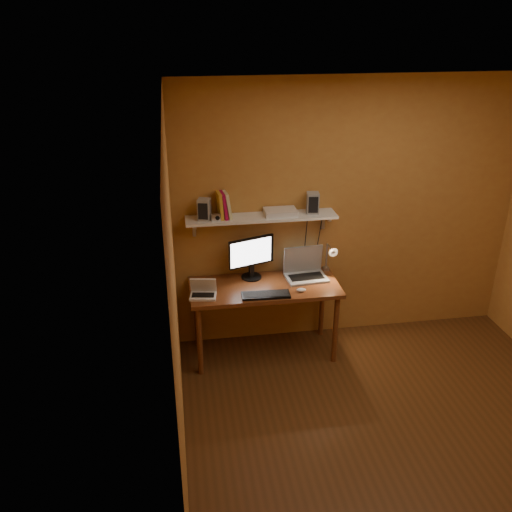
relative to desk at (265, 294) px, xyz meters
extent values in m
cube|color=#532E15|center=(0.88, -1.28, -0.67)|extent=(3.40, 3.20, 0.02)
cube|color=silver|center=(0.88, -1.28, 1.95)|extent=(3.40, 3.20, 0.02)
cube|color=#AF7935|center=(0.88, 0.33, 0.64)|extent=(3.40, 0.02, 2.60)
cube|color=#AF7935|center=(-0.83, -1.28, 0.64)|extent=(0.02, 3.20, 2.60)
cube|color=brown|center=(0.00, 0.00, 0.07)|extent=(1.40, 0.60, 0.04)
cylinder|color=brown|center=(-0.64, -0.24, -0.31)|extent=(0.05, 0.05, 0.71)
cylinder|color=brown|center=(0.64, -0.24, -0.31)|extent=(0.05, 0.05, 0.71)
cylinder|color=brown|center=(-0.64, 0.24, -0.31)|extent=(0.05, 0.05, 0.71)
cylinder|color=brown|center=(0.64, 0.24, -0.31)|extent=(0.05, 0.05, 0.71)
cube|color=silver|center=(0.00, 0.19, 0.70)|extent=(1.40, 0.25, 0.02)
cube|color=silver|center=(-0.62, 0.30, 0.60)|extent=(0.03, 0.03, 0.18)
cube|color=silver|center=(0.62, 0.30, 0.60)|extent=(0.03, 0.03, 0.18)
cylinder|color=black|center=(-0.10, 0.19, 0.09)|extent=(0.24, 0.24, 0.01)
cube|color=black|center=(-0.10, 0.19, 0.16)|extent=(0.05, 0.05, 0.14)
cube|color=black|center=(-0.10, 0.19, 0.36)|extent=(0.44, 0.17, 0.28)
cube|color=white|center=(-0.10, 0.17, 0.36)|extent=(0.40, 0.13, 0.25)
cube|color=gray|center=(0.42, 0.08, 0.10)|extent=(0.40, 0.30, 0.02)
cube|color=black|center=(0.42, 0.08, 0.11)|extent=(0.34, 0.17, 0.00)
cube|color=gray|center=(0.41, 0.20, 0.24)|extent=(0.39, 0.07, 0.27)
cube|color=#172D48|center=(0.41, 0.20, 0.24)|extent=(0.34, 0.05, 0.23)
cube|color=silver|center=(-0.58, -0.13, 0.10)|extent=(0.26, 0.20, 0.02)
cube|color=black|center=(-0.58, -0.13, 0.11)|extent=(0.21, 0.12, 0.00)
cube|color=silver|center=(-0.58, -0.08, 0.18)|extent=(0.24, 0.11, 0.16)
cube|color=black|center=(-0.58, -0.08, 0.18)|extent=(0.21, 0.08, 0.13)
cube|color=black|center=(-0.02, -0.20, 0.10)|extent=(0.44, 0.16, 0.02)
ellipsoid|color=silver|center=(0.31, -0.17, 0.10)|extent=(0.09, 0.07, 0.03)
cube|color=silver|center=(0.66, 0.24, 0.08)|extent=(0.05, 0.06, 0.08)
cylinder|color=silver|center=(0.66, 0.24, 0.23)|extent=(0.02, 0.02, 0.28)
cylinder|color=silver|center=(0.66, 0.16, 0.37)|extent=(0.01, 0.16, 0.01)
cone|color=silver|center=(0.66, 0.08, 0.37)|extent=(0.09, 0.09, 0.09)
sphere|color=#FFE0A5|center=(0.66, 0.06, 0.37)|extent=(0.04, 0.04, 0.04)
cube|color=gray|center=(-0.52, 0.18, 0.81)|extent=(0.13, 0.13, 0.19)
cube|color=gray|center=(0.48, 0.20, 0.81)|extent=(0.12, 0.12, 0.20)
cube|color=#BB8B28|center=(-0.38, 0.20, 0.83)|extent=(0.06, 0.17, 0.24)
cube|color=#9F0C3D|center=(-0.35, 0.20, 0.83)|extent=(0.07, 0.17, 0.24)
cube|color=beige|center=(-0.31, 0.20, 0.83)|extent=(0.08, 0.17, 0.24)
cube|color=silver|center=(-0.42, 0.14, 0.74)|extent=(0.11, 0.05, 0.06)
cylinder|color=black|center=(-0.42, 0.12, 0.74)|extent=(0.04, 0.03, 0.04)
cube|color=silver|center=(0.18, 0.20, 0.74)|extent=(0.30, 0.20, 0.05)
camera|label=1|loc=(-0.78, -4.43, 2.44)|focal=38.00mm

